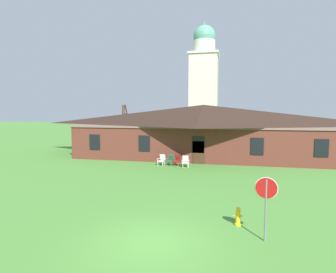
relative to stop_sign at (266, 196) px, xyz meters
name	(u,v)px	position (x,y,z in m)	size (l,w,h in m)	color
ground_plane	(151,243)	(-4.07, -1.09, -1.71)	(200.00, 200.00, 0.00)	#477F33
brick_building	(203,130)	(-4.07, 19.51, 1.08)	(26.50, 10.40, 5.48)	brown
dome_tower	(204,85)	(-5.89, 39.53, 7.77)	(5.18, 5.18, 20.61)	beige
stop_sign	(266,196)	(0.00, 0.00, 0.00)	(0.79, 0.19, 2.41)	slate
lawn_chair_by_porch	(162,160)	(-7.16, 13.26, -1.21)	(0.72, 0.76, 0.96)	silver
lawn_chair_near_door	(171,160)	(-6.39, 13.39, -1.21)	(0.77, 0.82, 0.96)	#28704C
lawn_chair_left_end	(177,160)	(-5.81, 13.45, -1.21)	(0.75, 0.80, 0.96)	maroon
lawn_chair_middle	(186,161)	(-4.99, 12.99, -1.21)	(0.71, 0.75, 0.96)	silver
bare_tree_beside_building	(124,126)	(-14.40, 22.57, 1.28)	(1.14, 1.13, 5.65)	brown
fire_hydrant	(238,217)	(-0.93, 1.26, -1.34)	(0.36, 0.28, 0.79)	gold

